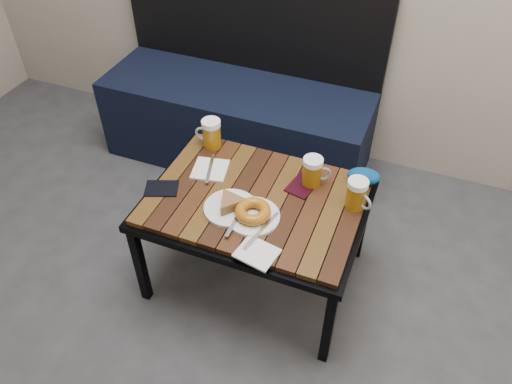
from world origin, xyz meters
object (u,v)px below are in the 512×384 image
at_px(knit_pouch, 364,176).
at_px(passport_navy, 162,188).
at_px(beer_mug_left, 211,133).
at_px(beer_mug_centre, 313,172).
at_px(beer_mug_right, 357,194).
at_px(passport_burgundy, 302,186).
at_px(cafe_table, 256,206).
at_px(bench, 239,114).
at_px(plate_bagel, 253,214).
at_px(plate_pie, 231,205).

bearing_deg(knit_pouch, passport_navy, -155.27).
bearing_deg(beer_mug_left, beer_mug_centre, 168.71).
distance_m(beer_mug_left, beer_mug_right, 0.67).
distance_m(beer_mug_right, passport_burgundy, 0.23).
bearing_deg(passport_navy, knit_pouch, 93.73).
bearing_deg(cafe_table, passport_navy, -165.83).
relative_size(beer_mug_right, passport_burgundy, 0.94).
bearing_deg(bench, beer_mug_left, -78.60).
bearing_deg(bench, beer_mug_right, -41.50).
xyz_separation_m(plate_bagel, knit_pouch, (0.33, 0.35, 0.01)).
xyz_separation_m(cafe_table, beer_mug_centre, (0.18, 0.15, 0.11)).
bearing_deg(plate_pie, plate_bagel, -6.85).
xyz_separation_m(beer_mug_centre, passport_burgundy, (-0.03, -0.03, -0.06)).
xyz_separation_m(cafe_table, knit_pouch, (0.36, 0.24, 0.07)).
bearing_deg(beer_mug_left, plate_pie, 123.41).
bearing_deg(beer_mug_left, plate_bagel, 131.97).
bearing_deg(beer_mug_right, beer_mug_centre, -169.04).
height_order(beer_mug_centre, passport_burgundy, beer_mug_centre).
bearing_deg(beer_mug_left, beer_mug_right, 166.10).
bearing_deg(plate_pie, beer_mug_left, 125.29).
relative_size(cafe_table, beer_mug_right, 6.80).
bearing_deg(beer_mug_left, bench, -80.47).
bearing_deg(passport_burgundy, beer_mug_centre, 54.68).
bearing_deg(knit_pouch, beer_mug_left, -179.21).
xyz_separation_m(cafe_table, beer_mug_left, (-0.30, 0.23, 0.11)).
xyz_separation_m(bench, knit_pouch, (0.76, -0.53, 0.23)).
xyz_separation_m(beer_mug_right, knit_pouch, (-0.00, 0.15, -0.03)).
height_order(beer_mug_centre, plate_bagel, beer_mug_centre).
distance_m(bench, plate_pie, 0.96).
height_order(plate_pie, passport_burgundy, plate_pie).
distance_m(cafe_table, passport_burgundy, 0.20).
relative_size(beer_mug_left, passport_navy, 1.02).
height_order(beer_mug_centre, knit_pouch, beer_mug_centre).
bearing_deg(bench, plate_bagel, -63.68).
height_order(bench, passport_navy, bench).
bearing_deg(bench, plate_pie, -68.54).
distance_m(plate_bagel, passport_navy, 0.39).
relative_size(beer_mug_left, plate_pie, 0.64).
height_order(passport_navy, passport_burgundy, same).
height_order(passport_navy, knit_pouch, knit_pouch).
height_order(beer_mug_left, passport_navy, beer_mug_left).
relative_size(plate_pie, passport_burgundy, 1.53).
bearing_deg(plate_pie, knit_pouch, 38.39).
bearing_deg(passport_navy, passport_burgundy, 92.24).
bearing_deg(cafe_table, beer_mug_left, 141.88).
height_order(cafe_table, beer_mug_left, beer_mug_left).
xyz_separation_m(passport_navy, passport_burgundy, (0.51, 0.22, 0.00)).
xyz_separation_m(bench, beer_mug_left, (0.11, -0.54, 0.26)).
distance_m(beer_mug_centre, beer_mug_right, 0.20).
xyz_separation_m(beer_mug_centre, knit_pouch, (0.18, 0.09, -0.03)).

